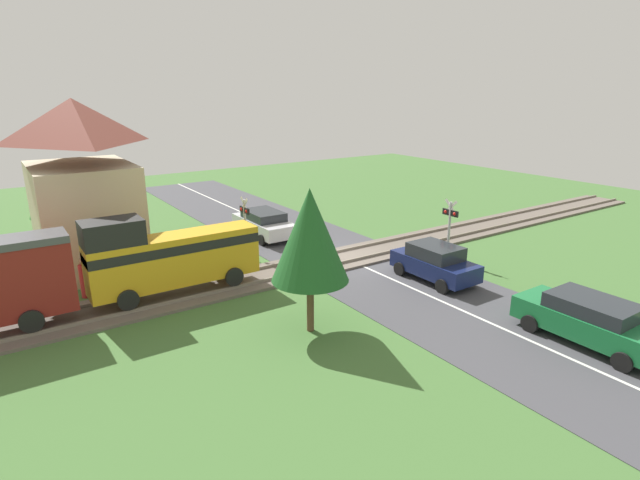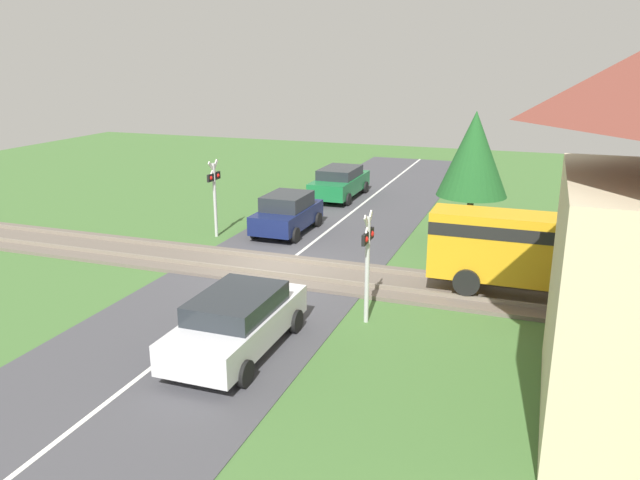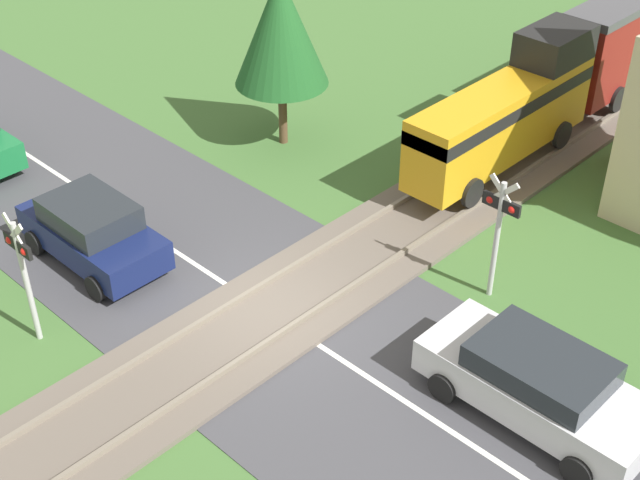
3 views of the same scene
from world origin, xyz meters
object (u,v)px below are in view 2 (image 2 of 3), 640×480
object	(u,v)px
car_behind_queue	(340,182)
crossing_signal_east_approach	(367,253)
crossing_signal_west_approach	(214,188)
car_near_crossing	(287,213)
car_far_side	(237,321)

from	to	relation	value
car_behind_queue	crossing_signal_east_approach	xyz separation A→B (m)	(13.88, 5.26, 1.11)
crossing_signal_west_approach	crossing_signal_east_approach	distance (m)	9.61
car_near_crossing	car_far_side	world-z (taller)	car_near_crossing
crossing_signal_east_approach	car_behind_queue	bearing A→B (deg)	-159.23
car_near_crossing	crossing_signal_west_approach	bearing A→B (deg)	-59.19
car_near_crossing	crossing_signal_east_approach	bearing A→B (deg)	36.02
crossing_signal_east_approach	car_far_side	bearing A→B (deg)	-41.88
car_near_crossing	car_far_side	size ratio (longest dim) A/B	0.85
car_behind_queue	crossing_signal_east_approach	world-z (taller)	crossing_signal_east_approach
car_near_crossing	car_behind_queue	xyz separation A→B (m)	(-6.64, 0.00, -0.01)
car_near_crossing	car_far_side	distance (m)	10.31
car_far_side	car_behind_queue	size ratio (longest dim) A/B	0.97
car_behind_queue	car_far_side	bearing A→B (deg)	9.88
car_far_side	car_near_crossing	bearing A→B (deg)	-163.78
car_far_side	car_behind_queue	xyz separation A→B (m)	(-16.54, -2.88, 0.02)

